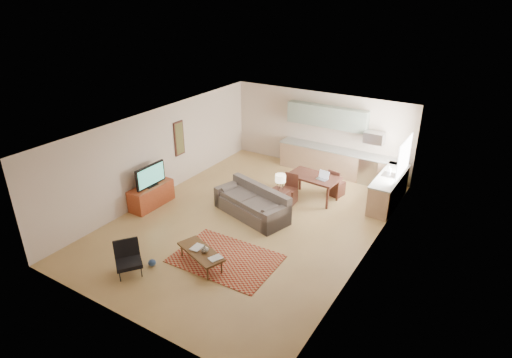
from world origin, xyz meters
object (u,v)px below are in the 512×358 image
Objects in this scene: tv_credenza at (151,195)px; console_table at (280,200)px; coffee_table at (201,258)px; armchair at (128,260)px; dining_table at (313,187)px; sofa at (251,202)px.

console_table is at bearing 27.92° from tv_credenza.
tv_credenza is (-3.08, 1.57, 0.13)m from coffee_table.
tv_credenza is at bearing 72.54° from armchair.
dining_table reaches higher than armchair.
tv_credenza is at bearing -143.43° from sofa.
dining_table is (1.97, 5.55, 0.01)m from armchair.
sofa is at bearing -114.51° from dining_table.
tv_credenza is 4.83m from dining_table.
armchair is 3.28m from tv_credenza.
tv_credenza is (-2.83, -1.04, -0.09)m from sofa.
sofa is at bearing 115.53° from coffee_table.
sofa is at bearing -116.78° from console_table.
console_table is (1.43, 4.44, -0.06)m from armchair.
coffee_table is 1.75× the size of armchair.
coffee_table is 2.10× the size of console_table.
dining_table is (0.53, 1.11, 0.07)m from console_table.
dining_table is at bearing 76.77° from sofa.
console_table is at bearing 19.17° from armchair.
armchair is at bearing -87.56° from sofa.
sofa is at bearing 23.12° from armchair.
tv_credenza reaches higher than console_table.
armchair is 0.49× the size of dining_table.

